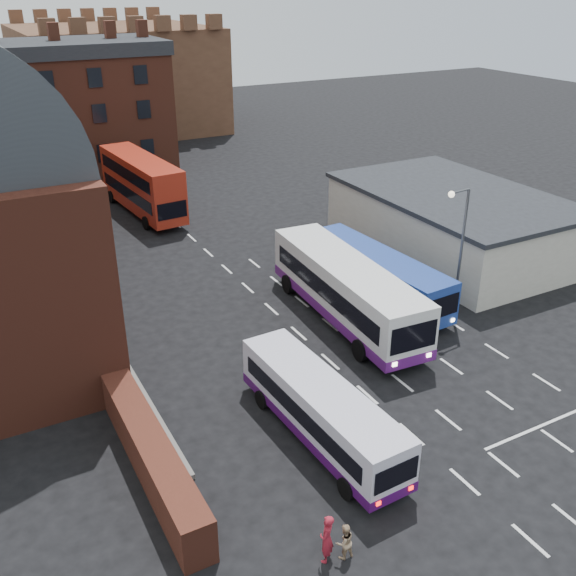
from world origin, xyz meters
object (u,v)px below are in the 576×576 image
bus_red_double (142,184)px  pedestrian_red (327,539)px  bus_white_inbound (346,287)px  street_lamp (459,242)px  bus_blue (377,273)px  pedestrian_beige (344,542)px  bus_white_outbound (321,407)px

bus_red_double → pedestrian_red: bus_red_double is taller
bus_white_inbound → street_lamp: (5.31, -2.61, 2.52)m
bus_blue → bus_red_double: 22.84m
bus_white_inbound → bus_red_double: size_ratio=1.09×
bus_white_inbound → bus_blue: bearing=-153.7°
pedestrian_beige → bus_white_inbound: bearing=-123.0°
bus_white_inbound → bus_red_double: bus_red_double is taller
bus_red_double → pedestrian_beige: bearing=78.1°
street_lamp → pedestrian_beige: size_ratio=5.61×
bus_white_inbound → bus_blue: (2.97, 1.26, -0.30)m
pedestrian_beige → pedestrian_red: bearing=-18.6°
bus_white_outbound → pedestrian_beige: bearing=-116.1°
bus_white_inbound → bus_blue: size_ratio=1.17×
bus_blue → pedestrian_red: (-12.48, -14.73, -0.81)m
bus_red_double → pedestrian_red: (-5.10, -36.33, -1.52)m
bus_white_inbound → pedestrian_red: bearing=58.2°
pedestrian_red → pedestrian_beige: pedestrian_red is taller
pedestrian_beige → bus_white_outbound: bearing=-113.5°
bus_white_outbound → street_lamp: 13.35m
bus_red_double → bus_white_outbound: bearing=81.4°
bus_white_inbound → pedestrian_beige: 16.38m
bus_white_outbound → street_lamp: bearing=22.5°
bus_white_outbound → bus_blue: bus_blue is taller
pedestrian_red → pedestrian_beige: (0.56, -0.19, -0.24)m
bus_white_outbound → pedestrian_beige: 6.17m
bus_white_inbound → pedestrian_beige: bus_white_inbound is taller
bus_blue → pedestrian_beige: (-11.92, -14.92, -1.05)m
bus_white_outbound → street_lamp: (11.80, 5.46, 3.02)m
bus_white_outbound → pedestrian_beige: bus_white_outbound is taller
bus_blue → pedestrian_red: bearing=46.0°
bus_white_inbound → street_lamp: bearing=157.2°
pedestrian_beige → bus_blue: bearing=-128.4°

